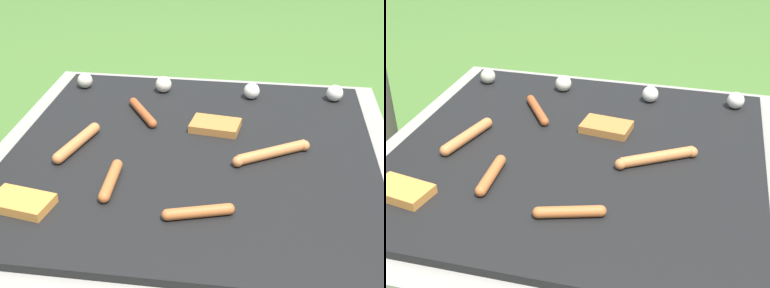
{
  "view_description": "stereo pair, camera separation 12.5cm",
  "coord_description": "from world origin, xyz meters",
  "views": [
    {
      "loc": [
        0.15,
        -1.08,
        1.06
      ],
      "look_at": [
        0.0,
        0.0,
        0.44
      ],
      "focal_mm": 50.0,
      "sensor_mm": 36.0,
      "label": 1
    },
    {
      "loc": [
        0.27,
        -1.05,
        1.06
      ],
      "look_at": [
        0.0,
        0.0,
        0.44
      ],
      "focal_mm": 50.0,
      "sensor_mm": 36.0,
      "label": 2
    }
  ],
  "objects": [
    {
      "name": "ground_plane",
      "position": [
        0.0,
        0.0,
        0.0
      ],
      "size": [
        14.0,
        14.0,
        0.0
      ],
      "primitive_type": "plane",
      "color": "#47702D"
    },
    {
      "name": "grill",
      "position": [
        0.0,
        0.0,
        0.21
      ],
      "size": [
        0.97,
        0.97,
        0.42
      ],
      "color": "gray",
      "rests_on": "ground_plane"
    },
    {
      "name": "sausage_mid_left",
      "position": [
        -0.27,
        -0.02,
        0.44
      ],
      "size": [
        0.07,
        0.18,
        0.03
      ],
      "color": "#C6753D",
      "rests_on": "grill"
    },
    {
      "name": "bread_slice_left",
      "position": [
        -0.31,
        -0.26,
        0.43
      ],
      "size": [
        0.14,
        0.1,
        0.02
      ],
      "color": "#D18438",
      "rests_on": "grill"
    },
    {
      "name": "bread_slice_right",
      "position": [
        0.04,
        0.12,
        0.43
      ],
      "size": [
        0.13,
        0.09,
        0.02
      ],
      "color": "#B27033",
      "rests_on": "grill"
    },
    {
      "name": "sausage_front_right",
      "position": [
        0.05,
        -0.25,
        0.44
      ],
      "size": [
        0.14,
        0.06,
        0.02
      ],
      "color": "#B7602D",
      "rests_on": "grill"
    },
    {
      "name": "sausage_front_center",
      "position": [
        0.19,
        -0.0,
        0.44
      ],
      "size": [
        0.18,
        0.12,
        0.03
      ],
      "color": "#C6753D",
      "rests_on": "grill"
    },
    {
      "name": "sausage_mid_right",
      "position": [
        -0.16,
        0.17,
        0.44
      ],
      "size": [
        0.1,
        0.14,
        0.02
      ],
      "color": "#A34C23",
      "rests_on": "grill"
    },
    {
      "name": "sausage_back_center",
      "position": [
        -0.15,
        -0.16,
        0.44
      ],
      "size": [
        0.03,
        0.15,
        0.02
      ],
      "color": "#B7602D",
      "rests_on": "grill"
    },
    {
      "name": "mushroom_row",
      "position": [
        0.0,
        0.33,
        0.45
      ],
      "size": [
        0.77,
        0.06,
        0.05
      ],
      "color": "beige",
      "rests_on": "grill"
    }
  ]
}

